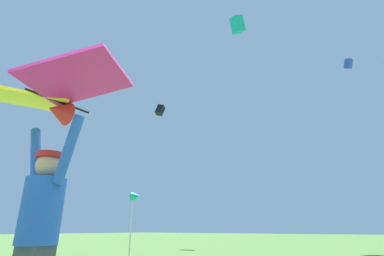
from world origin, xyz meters
TOP-DOWN VIEW (x-y plane):
  - kite_flyer_person at (-0.14, -0.16)m, footprint 0.81×0.36m
  - held_stunt_kite at (-0.14, -0.24)m, footprint 1.81×0.99m
  - distant_kite_black_low_right at (-10.23, 11.97)m, footprint 0.68×0.72m
  - distant_kite_blue_overhead_distant at (0.63, 22.77)m, footprint 0.78×0.74m
  - distant_kite_teal_high_right at (-5.29, 14.75)m, footprint 1.08×1.44m
  - marker_flag at (-3.53, 4.05)m, footprint 0.30×0.24m

SIDE VIEW (x-z plane):
  - kite_flyer_person at x=-0.14m, z-range -0.02..1.90m
  - marker_flag at x=-3.53m, z-range 0.70..2.61m
  - held_stunt_kite at x=-0.14m, z-range 1.97..2.37m
  - distant_kite_black_low_right at x=-10.23m, z-range 8.30..9.15m
  - distant_kite_blue_overhead_distant at x=0.63m, z-range 13.37..14.32m
  - distant_kite_teal_high_right at x=-5.29m, z-range 14.60..16.13m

